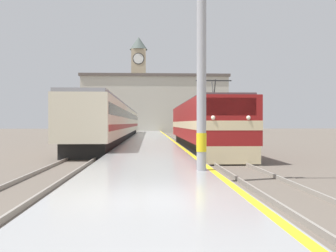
# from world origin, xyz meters

# --- Properties ---
(ground_plane) EXTENTS (200.00, 200.00, 0.00)m
(ground_plane) POSITION_xyz_m (0.00, 30.00, 0.00)
(ground_plane) COLOR #60564C
(platform) EXTENTS (4.30, 140.00, 0.42)m
(platform) POSITION_xyz_m (0.00, 25.00, 0.21)
(platform) COLOR #999999
(platform) RESTS_ON ground
(rail_track_near) EXTENTS (2.83, 140.00, 0.16)m
(rail_track_near) POSITION_xyz_m (3.62, 25.00, 0.03)
(rail_track_near) COLOR #60564C
(rail_track_near) RESTS_ON ground
(rail_track_far) EXTENTS (2.83, 140.00, 0.16)m
(rail_track_far) POSITION_xyz_m (-3.54, 25.00, 0.03)
(rail_track_far) COLOR #60564C
(rail_track_far) RESTS_ON ground
(locomotive_train) EXTENTS (2.92, 19.01, 4.38)m
(locomotive_train) POSITION_xyz_m (3.62, 18.81, 1.75)
(locomotive_train) COLOR black
(locomotive_train) RESTS_ON ground
(passenger_train) EXTENTS (2.92, 48.59, 3.70)m
(passenger_train) POSITION_xyz_m (-3.54, 35.83, 2.00)
(passenger_train) COLOR black
(passenger_train) RESTS_ON ground
(catenary_mast) EXTENTS (2.28, 0.33, 7.17)m
(catenary_mast) POSITION_xyz_m (1.71, 4.54, 3.92)
(catenary_mast) COLOR #9E9EA3
(catenary_mast) RESTS_ON platform
(clock_tower) EXTENTS (3.94, 3.94, 21.07)m
(clock_tower) POSITION_xyz_m (-2.46, 79.50, 11.20)
(clock_tower) COLOR tan
(clock_tower) RESTS_ON ground
(station_building) EXTENTS (28.86, 7.30, 11.40)m
(station_building) POSITION_xyz_m (1.01, 70.00, 5.73)
(station_building) COLOR #B7B2A3
(station_building) RESTS_ON ground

